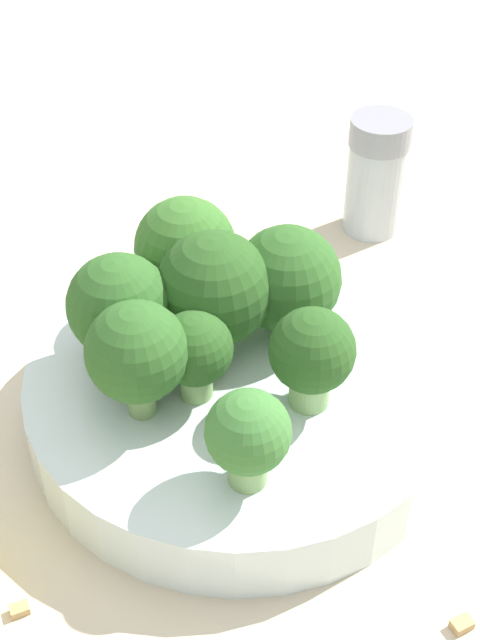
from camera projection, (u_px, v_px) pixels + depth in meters
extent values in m
plane|color=beige|center=(240.00, 417.00, 0.46)|extent=(3.00, 3.00, 0.00)
cylinder|color=silver|center=(240.00, 394.00, 0.45)|extent=(0.21, 0.21, 0.03)
cylinder|color=#7A9E5B|center=(123.00, 341.00, 0.44)|extent=(0.02, 0.02, 0.03)
sphere|color=#2D5B23|center=(119.00, 305.00, 0.42)|extent=(0.05, 0.05, 0.05)
cylinder|color=#84AD66|center=(196.00, 376.00, 0.42)|extent=(0.02, 0.02, 0.02)
sphere|color=#28511E|center=(195.00, 348.00, 0.41)|extent=(0.04, 0.04, 0.04)
cylinder|color=#7A9E5B|center=(187.00, 284.00, 0.47)|extent=(0.02, 0.02, 0.03)
sphere|color=#386B28|center=(185.00, 247.00, 0.46)|extent=(0.05, 0.05, 0.05)
cylinder|color=#84AD66|center=(215.00, 325.00, 0.45)|extent=(0.02, 0.02, 0.03)
sphere|color=#28511E|center=(214.00, 289.00, 0.43)|extent=(0.06, 0.06, 0.06)
cylinder|color=#7A9E5B|center=(140.00, 388.00, 0.41)|extent=(0.01, 0.01, 0.03)
sphere|color=#2D5B23|center=(137.00, 352.00, 0.40)|extent=(0.05, 0.05, 0.05)
cylinder|color=#84AD66|center=(248.00, 461.00, 0.38)|extent=(0.02, 0.02, 0.02)
sphere|color=#3D7533|center=(248.00, 432.00, 0.37)|extent=(0.04, 0.04, 0.04)
cylinder|color=#8EB770|center=(310.00, 382.00, 0.42)|extent=(0.02, 0.02, 0.03)
sphere|color=#28511E|center=(312.00, 350.00, 0.40)|extent=(0.04, 0.04, 0.04)
cylinder|color=#84AD66|center=(286.00, 310.00, 0.46)|extent=(0.02, 0.02, 0.02)
sphere|color=#2D5B23|center=(287.00, 279.00, 0.45)|extent=(0.06, 0.06, 0.06)
cylinder|color=#B2B7BC|center=(374.00, 187.00, 0.58)|extent=(0.04, 0.04, 0.06)
cylinder|color=gray|center=(381.00, 132.00, 0.55)|extent=(0.04, 0.04, 0.02)
cube|color=tan|center=(463.00, 622.00, 0.37)|extent=(0.01, 0.01, 0.01)
cube|color=tan|center=(19.00, 607.00, 0.37)|extent=(0.01, 0.01, 0.01)
cube|color=tan|center=(130.00, 261.00, 0.56)|extent=(0.01, 0.01, 0.01)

